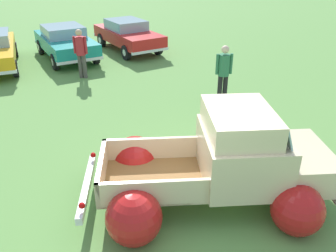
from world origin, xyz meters
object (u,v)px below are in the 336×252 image
(show_car_2, at_px, (128,34))
(spectator_1, at_px, (81,50))
(show_car_1, at_px, (65,41))
(vintage_pickup_truck, at_px, (226,166))
(spectator_0, at_px, (224,70))

(show_car_2, bearing_deg, spectator_1, -49.84)
(show_car_1, bearing_deg, vintage_pickup_truck, 0.09)
(vintage_pickup_truck, bearing_deg, show_car_1, 115.44)
(show_car_2, height_order, spectator_1, spectator_1)
(show_car_2, height_order, spectator_0, spectator_0)
(show_car_1, relative_size, show_car_2, 0.97)
(spectator_1, bearing_deg, show_car_1, -145.10)
(spectator_0, relative_size, spectator_1, 1.00)
(show_car_1, relative_size, spectator_1, 2.46)
(show_car_2, bearing_deg, vintage_pickup_truck, -17.14)
(show_car_2, relative_size, spectator_1, 2.53)
(show_car_1, height_order, show_car_2, same)
(show_car_2, distance_m, spectator_0, 7.46)
(spectator_0, bearing_deg, show_car_1, 44.07)
(show_car_1, height_order, spectator_1, spectator_1)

